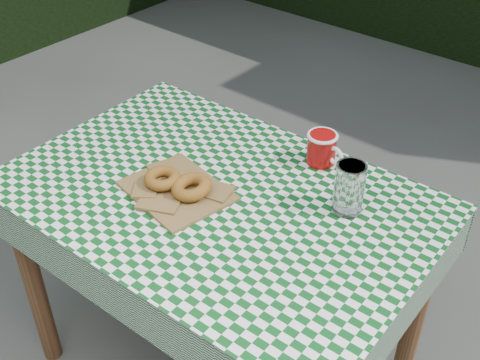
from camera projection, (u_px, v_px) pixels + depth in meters
The scene contains 7 objects.
table at pixel (219, 293), 1.85m from camera, with size 1.13×0.75×0.75m, color brown.
tablecloth at pixel (216, 195), 1.63m from camera, with size 1.15×0.77×0.01m, color #0A4617.
paper_bag at pixel (177, 190), 1.63m from camera, with size 0.28×0.22×0.01m, color olive.
bagel_front at pixel (162, 178), 1.63m from camera, with size 0.10×0.10×0.03m, color brown.
bagel_back at pixel (191, 187), 1.60m from camera, with size 0.11×0.11×0.03m, color #98661F.
coffee_mug at pixel (321, 148), 1.72m from camera, with size 0.17×0.17×0.09m, color #9C0A0A, non-canonical shape.
drinking_glass at pixel (349, 188), 1.53m from camera, with size 0.08×0.08×0.14m, color silver.
Camera 1 is at (0.71, -0.95, 1.75)m, focal length 45.25 mm.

